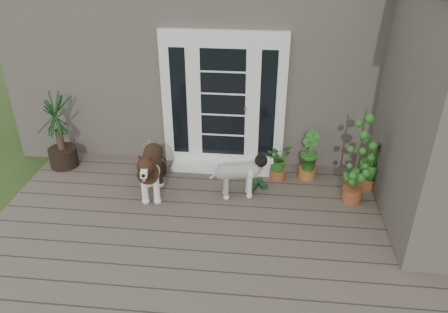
# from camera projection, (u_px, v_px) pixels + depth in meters

# --- Properties ---
(deck) EXTENTS (6.20, 4.60, 0.12)m
(deck) POSITION_uv_depth(u_px,v_px,m) (221.00, 256.00, 5.40)
(deck) COLOR #6B5B4C
(deck) RESTS_ON ground
(house_main) EXTENTS (7.40, 4.00, 3.10)m
(house_main) POSITION_uv_depth(u_px,v_px,m) (245.00, 43.00, 8.36)
(house_main) COLOR #665E54
(house_main) RESTS_ON ground
(door_unit) EXTENTS (1.90, 0.14, 2.15)m
(door_unit) POSITION_uv_depth(u_px,v_px,m) (223.00, 101.00, 6.78)
(door_unit) COLOR white
(door_unit) RESTS_ON deck
(door_step) EXTENTS (1.60, 0.40, 0.05)m
(door_step) POSITION_uv_depth(u_px,v_px,m) (222.00, 167.00, 7.11)
(door_step) COLOR white
(door_step) RESTS_ON deck
(brindle_dog) EXTENTS (0.51, 0.97, 0.77)m
(brindle_dog) POSITION_uv_depth(u_px,v_px,m) (152.00, 172.00, 6.28)
(brindle_dog) COLOR #3C2515
(brindle_dog) RESTS_ON deck
(white_dog) EXTENTS (0.77, 0.45, 0.61)m
(white_dog) POSITION_uv_depth(u_px,v_px,m) (238.00, 178.00, 6.30)
(white_dog) COLOR beige
(white_dog) RESTS_ON deck
(spider_plant) EXTENTS (0.57, 0.57, 0.60)m
(spider_plant) POSITION_uv_depth(u_px,v_px,m) (155.00, 156.00, 6.85)
(spider_plant) COLOR #7A975D
(spider_plant) RESTS_ON deck
(yucca) EXTENTS (0.94, 0.94, 1.22)m
(yucca) POSITION_uv_depth(u_px,v_px,m) (59.00, 132.00, 6.91)
(yucca) COLOR black
(yucca) RESTS_ON deck
(herb_a) EXTENTS (0.54, 0.54, 0.49)m
(herb_a) POSITION_uv_depth(u_px,v_px,m) (278.00, 165.00, 6.74)
(herb_a) COLOR #1C4F16
(herb_a) RESTS_ON deck
(herb_b) EXTENTS (0.45, 0.45, 0.54)m
(herb_b) POSITION_uv_depth(u_px,v_px,m) (308.00, 162.00, 6.76)
(herb_b) COLOR #18561C
(herb_b) RESTS_ON deck
(herb_c) EXTENTS (0.58, 0.58, 0.64)m
(herb_c) POSITION_uv_depth(u_px,v_px,m) (371.00, 168.00, 6.51)
(herb_c) COLOR #1C5518
(herb_c) RESTS_ON deck
(sapling) EXTENTS (0.46, 0.46, 1.48)m
(sapling) POSITION_uv_depth(u_px,v_px,m) (358.00, 155.00, 5.97)
(sapling) COLOR #1E5217
(sapling) RESTS_ON deck
(clog_left) EXTENTS (0.24, 0.29, 0.08)m
(clog_left) POSITION_uv_depth(u_px,v_px,m) (262.00, 183.00, 6.65)
(clog_left) COLOR #15361B
(clog_left) RESTS_ON deck
(clog_right) EXTENTS (0.22, 0.33, 0.09)m
(clog_right) POSITION_uv_depth(u_px,v_px,m) (253.00, 186.00, 6.59)
(clog_right) COLOR #153416
(clog_right) RESTS_ON deck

